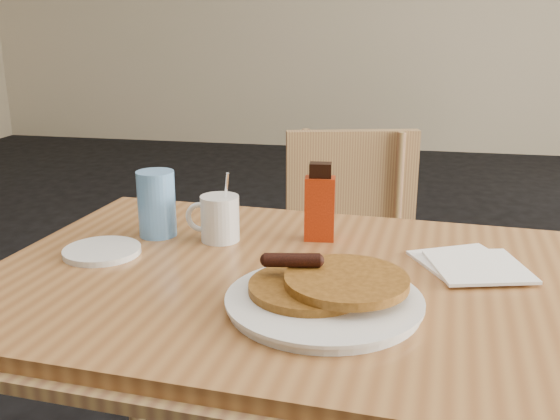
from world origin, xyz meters
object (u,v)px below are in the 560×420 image
object	(u,v)px
pancake_plate	(325,295)
blue_tumbler	(157,204)
coffee_mug	(219,217)
main_table	(306,297)
syrup_bottle	(320,205)
chair_main_far	(347,254)

from	to	relation	value
pancake_plate	blue_tumbler	distance (m)	0.49
coffee_mug	pancake_plate	bearing A→B (deg)	-51.39
main_table	pancake_plate	size ratio (longest dim) A/B	3.96
pancake_plate	coffee_mug	distance (m)	0.38
coffee_mug	blue_tumbler	distance (m)	0.14
syrup_bottle	coffee_mug	bearing A→B (deg)	-172.87
main_table	chair_main_far	world-z (taller)	chair_main_far
coffee_mug	blue_tumbler	bearing A→B (deg)	172.81
coffee_mug	syrup_bottle	size ratio (longest dim) A/B	0.92
pancake_plate	blue_tumbler	xyz separation A→B (m)	(-0.40, 0.28, 0.05)
main_table	coffee_mug	size ratio (longest dim) A/B	8.34
main_table	syrup_bottle	world-z (taller)	syrup_bottle
main_table	pancake_plate	world-z (taller)	pancake_plate
coffee_mug	syrup_bottle	distance (m)	0.21
coffee_mug	syrup_bottle	world-z (taller)	syrup_bottle
syrup_bottle	blue_tumbler	bearing A→B (deg)	-178.74
main_table	chair_main_far	distance (m)	0.74
syrup_bottle	chair_main_far	bearing A→B (deg)	82.69
main_table	chair_main_far	size ratio (longest dim) A/B	1.43
main_table	syrup_bottle	size ratio (longest dim) A/B	7.65
chair_main_far	coffee_mug	distance (m)	0.66
main_table	blue_tumbler	world-z (taller)	blue_tumbler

